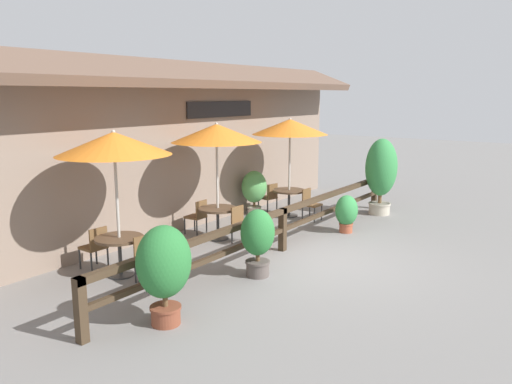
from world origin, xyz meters
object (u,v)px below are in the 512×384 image
at_px(chair_far_streetside, 310,203).
at_px(potted_plant_corner_fern, 381,171).
at_px(chair_middle_wallside, 198,215).
at_px(chair_near_wallside, 95,246).
at_px(patio_umbrella_near, 114,144).
at_px(dining_table_middle, 218,214).
at_px(potted_plant_entrance_palm, 258,238).
at_px(patio_umbrella_middle, 217,133).
at_px(chair_far_wallside, 269,196).
at_px(chair_middle_streetside, 241,223).
at_px(chair_near_streetside, 148,257).
at_px(potted_plant_tall_tropical, 164,266).
at_px(potted_plant_small_flowering, 254,189).
at_px(potted_plant_broad_leaf, 346,212).
at_px(patio_umbrella_far, 290,127).
at_px(dining_table_near, 119,245).

relative_size(chair_far_streetside, potted_plant_corner_fern, 0.39).
bearing_deg(chair_middle_wallside, chair_near_wallside, -1.93).
bearing_deg(patio_umbrella_near, dining_table_middle, 1.58).
bearing_deg(potted_plant_entrance_palm, chair_middle_wallside, 62.64).
distance_m(patio_umbrella_middle, chair_far_wallside, 3.64).
distance_m(chair_near_wallside, patio_umbrella_middle, 3.69).
bearing_deg(patio_umbrella_near, chair_middle_streetside, -10.90).
bearing_deg(chair_middle_streetside, chair_far_streetside, 0.38).
bearing_deg(dining_table_middle, chair_middle_wallside, 88.26).
relative_size(chair_near_streetside, potted_plant_tall_tropical, 0.56).
relative_size(potted_plant_entrance_palm, potted_plant_small_flowering, 1.03).
bearing_deg(chair_far_streetside, patio_umbrella_middle, 165.21).
bearing_deg(potted_plant_broad_leaf, potted_plant_tall_tropical, -179.67).
relative_size(chair_middle_streetside, chair_middle_wallside, 1.00).
xyz_separation_m(chair_far_wallside, potted_plant_corner_fern, (1.68, -2.70, 0.78)).
relative_size(dining_table_middle, potted_plant_small_flowering, 0.72).
bearing_deg(chair_far_wallside, patio_umbrella_near, 17.23).
relative_size(chair_middle_wallside, patio_umbrella_far, 0.31).
xyz_separation_m(chair_far_wallside, potted_plant_tall_tropical, (-6.89, -2.80, 0.43)).
distance_m(chair_near_streetside, patio_umbrella_far, 6.19).
height_order(chair_near_streetside, potted_plant_corner_fern, potted_plant_corner_fern).
height_order(patio_umbrella_near, dining_table_near, patio_umbrella_near).
xyz_separation_m(chair_near_wallside, chair_far_streetside, (5.90, -1.47, 0.00)).
height_order(dining_table_middle, chair_middle_streetside, chair_middle_streetside).
distance_m(chair_far_streetside, potted_plant_small_flowering, 1.69).
bearing_deg(potted_plant_corner_fern, potted_plant_small_flowering, 126.05).
relative_size(dining_table_middle, potted_plant_tall_tropical, 0.59).
distance_m(potted_plant_tall_tropical, potted_plant_broad_leaf, 6.24).
bearing_deg(potted_plant_entrance_palm, chair_near_wallside, 118.96).
relative_size(chair_near_wallside, patio_umbrella_middle, 0.31).
bearing_deg(patio_umbrella_far, potted_plant_broad_leaf, -106.53).
bearing_deg(potted_plant_broad_leaf, patio_umbrella_near, 157.85).
height_order(dining_table_near, patio_umbrella_middle, patio_umbrella_middle).
bearing_deg(potted_plant_broad_leaf, chair_middle_streetside, 145.19).
height_order(chair_middle_wallside, potted_plant_broad_leaf, potted_plant_broad_leaf).
relative_size(chair_near_wallside, dining_table_middle, 0.94).
relative_size(patio_umbrella_middle, potted_plant_small_flowering, 2.20).
height_order(chair_near_wallside, potted_plant_broad_leaf, potted_plant_broad_leaf).
bearing_deg(patio_umbrella_far, dining_table_near, 179.16).
distance_m(chair_middle_wallside, potted_plant_entrance_palm, 3.24).
bearing_deg(potted_plant_corner_fern, patio_umbrella_middle, 155.09).
bearing_deg(potted_plant_tall_tropical, patio_umbrella_middle, 30.03).
bearing_deg(patio_umbrella_far, chair_middle_streetside, -170.18).
relative_size(patio_umbrella_middle, chair_far_streetside, 3.23).
height_order(patio_umbrella_middle, potted_plant_small_flowering, patio_umbrella_middle).
xyz_separation_m(chair_near_wallside, dining_table_middle, (3.02, -0.60, 0.12)).
bearing_deg(chair_near_streetside, potted_plant_corner_fern, -0.15).
relative_size(dining_table_middle, potted_plant_corner_fern, 0.42).
relative_size(dining_table_near, chair_near_streetside, 1.06).
bearing_deg(potted_plant_corner_fern, chair_near_streetside, 169.54).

